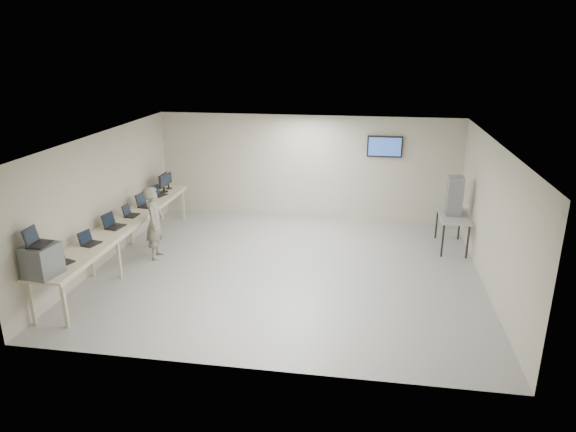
% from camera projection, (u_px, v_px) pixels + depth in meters
% --- Properties ---
extents(room, '(8.01, 7.01, 2.81)m').
position_uv_depth(room, '(288.00, 206.00, 10.47)').
color(room, '#A1A1A1').
rests_on(room, ground).
extents(workbench, '(0.76, 6.00, 0.90)m').
position_uv_depth(workbench, '(124.00, 225.00, 11.14)').
color(workbench, beige).
rests_on(workbench, ground).
extents(equipment_box, '(0.53, 0.58, 0.55)m').
position_uv_depth(equipment_box, '(42.00, 260.00, 8.47)').
color(equipment_box, slate).
rests_on(equipment_box, workbench).
extents(laptop_on_box, '(0.32, 0.39, 0.30)m').
position_uv_depth(laptop_on_box, '(36.00, 240.00, 8.37)').
color(laptop_on_box, black).
rests_on(laptop_on_box, equipment_box).
extents(laptop_0, '(0.37, 0.39, 0.26)m').
position_uv_depth(laptop_0, '(61.00, 260.00, 8.99)').
color(laptop_0, black).
rests_on(laptop_0, workbench).
extents(laptop_1, '(0.35, 0.39, 0.26)m').
position_uv_depth(laptop_1, '(89.00, 241.00, 9.85)').
color(laptop_1, black).
rests_on(laptop_1, workbench).
extents(laptop_2, '(0.37, 0.43, 0.31)m').
position_uv_depth(laptop_2, '(112.00, 224.00, 10.75)').
color(laptop_2, black).
rests_on(laptop_2, workbench).
extents(laptop_3, '(0.28, 0.34, 0.26)m').
position_uv_depth(laptop_3, '(129.00, 213.00, 11.46)').
color(laptop_3, black).
rests_on(laptop_3, workbench).
extents(laptop_4, '(0.37, 0.43, 0.31)m').
position_uv_depth(laptop_4, '(144.00, 203.00, 12.14)').
color(laptop_4, black).
rests_on(laptop_4, workbench).
extents(laptop_5, '(0.37, 0.40, 0.27)m').
position_uv_depth(laptop_5, '(158.00, 193.00, 12.97)').
color(laptop_5, black).
rests_on(laptop_5, workbench).
extents(monitor_near, '(0.21, 0.48, 0.47)m').
position_uv_depth(monitor_near, '(163.00, 181.00, 13.22)').
color(monitor_near, black).
rests_on(monitor_near, workbench).
extents(monitor_far, '(0.18, 0.41, 0.40)m').
position_uv_depth(monitor_far, '(168.00, 180.00, 13.53)').
color(monitor_far, black).
rests_on(monitor_far, workbench).
extents(soldier, '(0.48, 0.65, 1.64)m').
position_uv_depth(soldier, '(155.00, 223.00, 11.29)').
color(soldier, gray).
rests_on(soldier, ground).
extents(side_table, '(0.64, 1.37, 0.82)m').
position_uv_depth(side_table, '(453.00, 218.00, 11.84)').
color(side_table, '#989898').
rests_on(side_table, ground).
extents(storage_bins, '(0.34, 0.38, 0.89)m').
position_uv_depth(storage_bins, '(454.00, 196.00, 11.67)').
color(storage_bins, gray).
rests_on(storage_bins, side_table).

